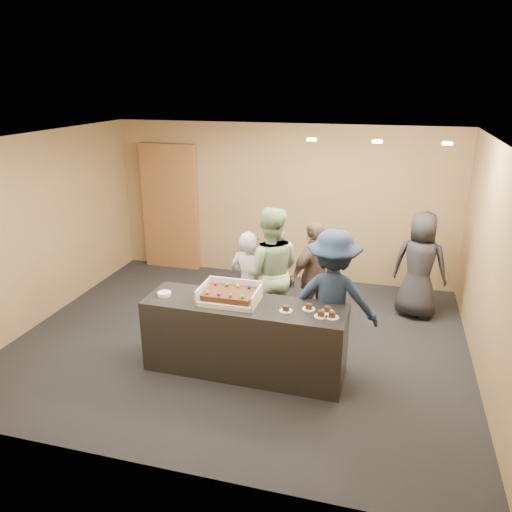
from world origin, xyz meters
name	(u,v)px	position (x,y,z in m)	size (l,w,h in m)	color
room	(240,247)	(0.00, 0.00, 1.35)	(6.04, 6.00, 2.70)	black
serving_counter	(245,337)	(0.27, -0.71, 0.45)	(2.40, 0.70, 0.90)	black
storage_cabinet	(170,207)	(-2.08, 2.41, 1.16)	(1.05, 0.15, 2.31)	brown
cake_box	(230,297)	(0.09, -0.69, 0.95)	(0.69, 0.48, 0.20)	white
sheet_cake	(229,294)	(0.09, -0.71, 1.00)	(0.59, 0.41, 0.11)	#3E210E
plate_stack	(164,294)	(-0.74, -0.75, 0.92)	(0.16, 0.16, 0.04)	white
slice_a	(286,309)	(0.78, -0.79, 0.92)	(0.15, 0.15, 0.07)	white
slice_b	(309,307)	(1.03, -0.67, 0.92)	(0.15, 0.15, 0.07)	white
slice_c	(321,315)	(1.19, -0.82, 0.92)	(0.15, 0.15, 0.07)	white
slice_d	(327,310)	(1.24, -0.69, 0.92)	(0.15, 0.15, 0.07)	white
slice_e	(332,316)	(1.31, -0.81, 0.92)	(0.15, 0.15, 0.07)	white
person_server_grey	(249,284)	(0.06, 0.19, 0.75)	(0.55, 0.36, 1.50)	#ADACB2
person_sage_man	(269,272)	(0.31, 0.33, 0.91)	(0.88, 0.69, 1.81)	#8DA576
person_navy_man	(332,299)	(1.24, -0.26, 0.87)	(1.13, 0.65, 1.74)	#1A2843
person_brown_extra	(315,276)	(0.89, 0.65, 0.79)	(0.92, 0.38, 1.57)	brown
person_dark_suit	(420,265)	(2.32, 1.43, 0.80)	(0.79, 0.51, 1.61)	black
ceiling_spotlights	(377,141)	(1.60, 0.50, 2.67)	(1.72, 0.12, 0.03)	#FFEAC6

